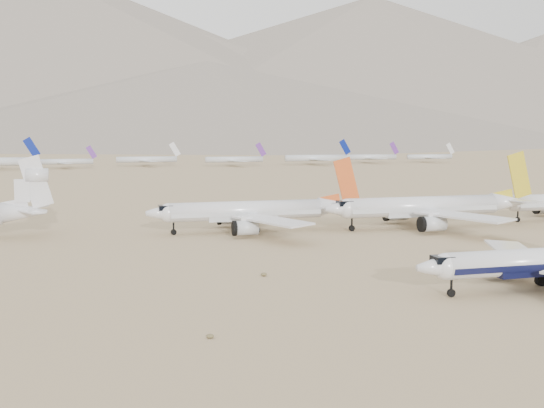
{
  "coord_description": "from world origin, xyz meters",
  "views": [
    {
      "loc": [
        -56.61,
        -87.15,
        22.98
      ],
      "look_at": [
        -18.75,
        52.47,
        7.0
      ],
      "focal_mm": 45.0,
      "sensor_mm": 36.0,
      "label": 1
    }
  ],
  "objects": [
    {
      "name": "row2_orange_tail",
      "position": [
        -20.62,
        60.01,
        4.66
      ],
      "size": [
        46.55,
        45.54,
        16.6
      ],
      "color": "silver",
      "rests_on": "ground"
    },
    {
      "name": "distant_storage_row",
      "position": [
        -55.35,
        330.55,
        4.44
      ],
      "size": [
        463.8,
        64.52,
        16.23
      ],
      "color": "silver",
      "rests_on": "ground"
    },
    {
      "name": "foothills",
      "position": [
        526.68,
        1100.0,
        67.15
      ],
      "size": [
        4637.5,
        1395.0,
        155.0
      ],
      "color": "slate",
      "rests_on": "ground"
    },
    {
      "name": "desert_scrub",
      "position": [
        -26.91,
        -24.06,
        0.28
      ],
      "size": [
        219.83,
        121.67,
        0.63
      ],
      "color": "brown",
      "rests_on": "ground"
    },
    {
      "name": "ground",
      "position": [
        0.0,
        0.0,
        0.0
      ],
      "size": [
        7000.0,
        7000.0,
        0.0
      ],
      "primitive_type": "plane",
      "color": "#917854",
      "rests_on": "ground"
    },
    {
      "name": "mountain_range",
      "position": [
        70.18,
        1648.01,
        190.32
      ],
      "size": [
        7354.0,
        3024.0,
        470.0
      ],
      "color": "slate",
      "rests_on": "ground"
    },
    {
      "name": "row2_gold_tail",
      "position": [
        20.21,
        54.9,
        4.96
      ],
      "size": [
        49.87,
        48.77,
        17.76
      ],
      "color": "silver",
      "rests_on": "ground"
    }
  ]
}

